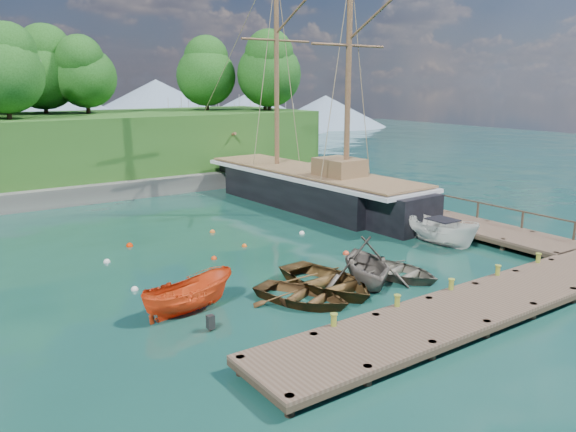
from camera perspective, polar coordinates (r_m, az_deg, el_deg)
name	(u,v)px	position (r m, az deg, el deg)	size (l,w,h in m)	color
ground	(331,278)	(25.64, 4.37, -6.26)	(160.00, 160.00, 0.00)	#123C2E
dock_near	(480,305)	(22.68, 18.94, -8.51)	(20.00, 3.20, 1.10)	brown
dock_east	(400,209)	(38.00, 11.27, 0.75)	(3.20, 24.00, 1.10)	brown
bollard_0	(333,342)	(19.66, 4.63, -12.65)	(0.26, 0.26, 0.45)	olive
bollard_1	(396,321)	(21.52, 10.94, -10.46)	(0.26, 0.26, 0.45)	olive
bollard_2	(450,304)	(23.62, 16.12, -8.54)	(0.26, 0.26, 0.45)	olive
bollard_3	(496,288)	(25.89, 20.39, -6.90)	(0.26, 0.26, 0.45)	olive
bollard_4	(536,275)	(28.30, 23.92, -5.50)	(0.26, 0.26, 0.45)	olive
rowboat_0	(302,303)	(22.80, 1.45, -8.80)	(2.95, 4.13, 0.86)	#4E3419
rowboat_1	(366,285)	(24.91, 7.91, -6.95)	(3.71, 4.30, 2.27)	#635B53
rowboat_2	(327,290)	(24.19, 3.95, -7.48)	(3.57, 5.00, 1.04)	brown
rowboat_3	(397,277)	(26.08, 11.03, -6.13)	(2.89, 4.04, 0.84)	#605B4F
motorboat_orange	(189,312)	(22.27, -9.98, -9.57)	(1.50, 3.98, 1.54)	#E94818
cabin_boat_white	(441,245)	(31.66, 15.28, -2.84)	(1.70, 4.53, 1.75)	silver
schooner	(309,190)	(40.08, 2.15, 2.62)	(5.76, 27.07, 19.75)	black
mooring_buoy_0	(135,290)	(24.97, -15.31, -7.27)	(0.31, 0.31, 0.31)	silver
mooring_buoy_1	(214,259)	(28.39, -7.53, -4.36)	(0.29, 0.29, 0.29)	red
mooring_buoy_2	(244,247)	(30.33, -4.45, -3.11)	(0.28, 0.28, 0.28)	#E85915
mooring_buoy_3	(302,234)	(32.76, 1.41, -1.81)	(0.31, 0.31, 0.31)	white
mooring_buoy_4	(130,246)	(31.45, -15.79, -2.99)	(0.36, 0.36, 0.36)	#F02B00
mooring_buoy_5	(212,232)	(33.32, -7.68, -1.67)	(0.32, 0.32, 0.32)	orange
mooring_buoy_6	(107,262)	(29.03, -17.92, -4.51)	(0.33, 0.33, 0.33)	silver
mooring_buoy_7	(346,254)	(29.08, 5.91, -3.88)	(0.34, 0.34, 0.34)	#E74222
distant_ridge	(56,111)	(90.93, -22.50, 9.78)	(117.00, 40.00, 10.00)	#728CA5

